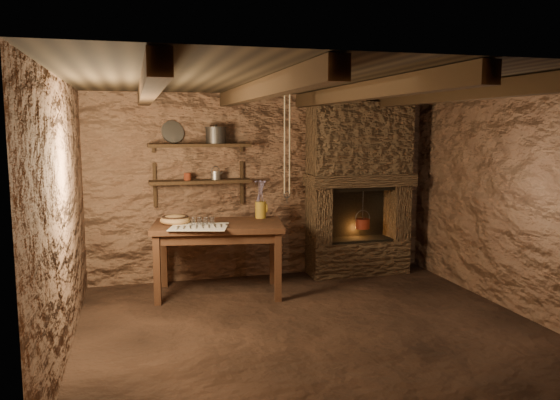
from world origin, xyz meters
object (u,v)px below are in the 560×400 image
object	(u,v)px
work_table	(219,256)
iron_stockpot	(216,136)
red_pot	(363,223)
stoneware_jug	(261,202)
wooden_bowl	(175,220)

from	to	relation	value
work_table	iron_stockpot	distance (m)	1.49
iron_stockpot	red_pot	xyz separation A→B (m)	(1.94, -0.12, -1.17)
iron_stockpot	stoneware_jug	bearing A→B (deg)	-30.94
stoneware_jug	wooden_bowl	bearing A→B (deg)	176.74
stoneware_jug	iron_stockpot	world-z (taller)	iron_stockpot
stoneware_jug	red_pot	size ratio (longest dim) A/B	0.87
stoneware_jug	iron_stockpot	bearing A→B (deg)	139.08
stoneware_jug	red_pot	xyz separation A→B (m)	(1.44, 0.18, -0.36)
red_pot	iron_stockpot	bearing A→B (deg)	176.46
stoneware_jug	iron_stockpot	xyz separation A→B (m)	(-0.50, 0.30, 0.81)
work_table	wooden_bowl	distance (m)	0.66
red_pot	wooden_bowl	bearing A→B (deg)	-173.06
work_table	iron_stockpot	size ratio (longest dim) A/B	6.46
wooden_bowl	iron_stockpot	distance (m)	1.19
work_table	wooden_bowl	xyz separation A→B (m)	(-0.49, 0.09, 0.44)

